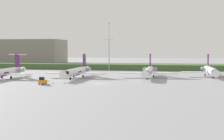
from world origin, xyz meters
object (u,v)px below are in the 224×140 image
regional_jet_second (77,71)px  antenna_mast (109,51)px  regional_jet_nearest (4,72)px  safety_cone_front_marker (53,83)px  baggage_tug (42,81)px  safety_cone_mid_marker (64,83)px  regional_jet_third (148,71)px  regional_jet_fourth (211,70)px

regional_jet_second → antenna_mast: 43.44m
regional_jet_nearest → safety_cone_front_marker: bearing=-26.0°
baggage_tug → safety_cone_mid_marker: 6.80m
regional_jet_third → regional_jet_fourth: (24.00, 8.15, 0.00)m
regional_jet_third → baggage_tug: (-30.75, -29.51, -1.53)m
regional_jet_third → safety_cone_mid_marker: size_ratio=56.36×
regional_jet_second → regional_jet_third: (26.75, 6.29, 0.00)m
antenna_mast → regional_jet_fourth: bearing=-31.1°
regional_jet_fourth → safety_cone_front_marker: size_ratio=56.36×
regional_jet_third → antenna_mast: bearing=122.1°
regional_jet_second → safety_cone_mid_marker: 21.03m
regional_jet_fourth → antenna_mast: bearing=148.9°
antenna_mast → safety_cone_front_marker: 64.37m
safety_cone_front_marker → regional_jet_third: bearing=43.8°
baggage_tug → safety_cone_mid_marker: bearing=21.2°
regional_jet_nearest → regional_jet_fourth: (75.92, 23.67, 0.00)m
regional_jet_nearest → safety_cone_mid_marker: 29.90m
regional_jet_second → baggage_tug: size_ratio=9.69×
regional_jet_fourth → antenna_mast: size_ratio=1.28×
safety_cone_mid_marker → safety_cone_front_marker: bearing=-179.8°
regional_jet_second → safety_cone_mid_marker: size_ratio=56.36×
baggage_tug → safety_cone_front_marker: bearing=44.1°
regional_jet_fourth → baggage_tug: (-54.74, -37.67, -1.53)m
regional_jet_nearest → safety_cone_mid_marker: (27.48, -11.55, -2.26)m
regional_jet_fourth → safety_cone_front_marker: 63.05m
regional_jet_nearest → safety_cone_front_marker: size_ratio=56.36×
regional_jet_third → regional_jet_nearest: bearing=-163.4°
regional_jet_second → regional_jet_third: bearing=13.2°
regional_jet_nearest → regional_jet_second: 26.81m
regional_jet_third → regional_jet_fourth: bearing=18.8°
baggage_tug → safety_cone_mid_marker: (6.30, 2.45, -0.73)m
regional_jet_nearest → regional_jet_fourth: same height
regional_jet_third → safety_cone_mid_marker: bearing=-132.1°
baggage_tug → regional_jet_nearest: bearing=146.5°
antenna_mast → safety_cone_mid_marker: 64.14m
regional_jet_nearest → regional_jet_second: same height
antenna_mast → regional_jet_second: bearing=-95.4°
antenna_mast → baggage_tug: (-7.99, -65.82, -9.05)m
regional_jet_second → safety_cone_mid_marker: regional_jet_second is taller
regional_jet_second → safety_cone_front_marker: bearing=-94.1°
regional_jet_nearest → antenna_mast: 59.94m
safety_cone_front_marker → regional_jet_second: bearing=85.9°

